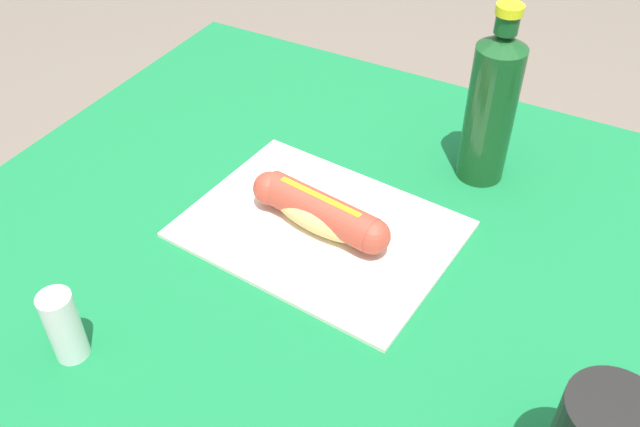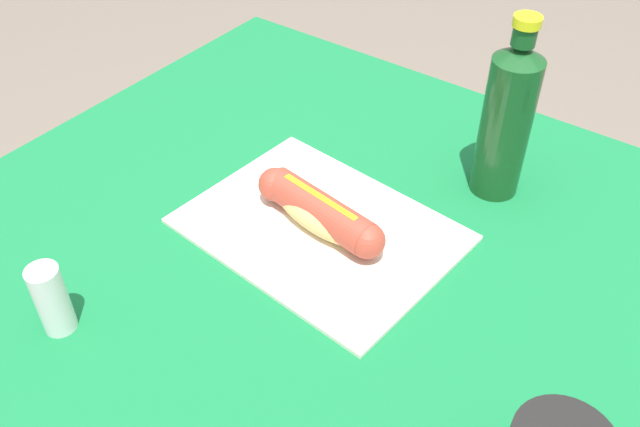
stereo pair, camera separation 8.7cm
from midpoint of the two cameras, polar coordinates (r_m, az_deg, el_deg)
name	(u,v)px [view 2 (the right image)]	position (r m, az deg, el deg)	size (l,w,h in m)	color
dining_table	(362,326)	(0.98, 6.07, -9.35)	(1.08, 0.85, 0.77)	brown
paper_wrapper	(320,229)	(0.89, 2.80, -1.43)	(0.33, 0.25, 0.01)	silver
hot_dog	(320,212)	(0.87, 2.87, 0.03)	(0.20, 0.08, 0.05)	#DBB26B
soda_bottle	(507,119)	(0.94, 17.80, 7.37)	(0.07, 0.07, 0.25)	#14471E
salt_shaker	(52,299)	(0.79, -18.38, -6.91)	(0.04, 0.04, 0.09)	silver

